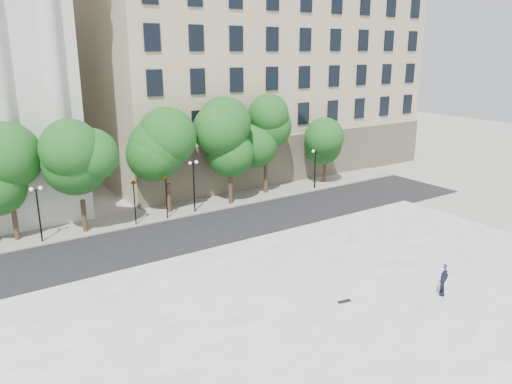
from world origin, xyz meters
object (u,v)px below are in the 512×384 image
at_px(traffic_light_east, 165,176).
at_px(person_lying, 442,292).
at_px(traffic_light_west, 133,180).
at_px(skateboard, 344,301).

bearing_deg(traffic_light_east, person_lying, -73.02).
height_order(traffic_light_west, person_lying, traffic_light_west).
distance_m(traffic_light_east, person_lying, 22.45).
bearing_deg(person_lying, skateboard, 128.70).
xyz_separation_m(traffic_light_west, person_lying, (9.18, -21.28, -3.04)).
height_order(traffic_light_east, skateboard, traffic_light_east).
height_order(traffic_light_east, person_lying, traffic_light_east).
xyz_separation_m(person_lying, skateboard, (-4.87, 2.46, -0.21)).
bearing_deg(traffic_light_west, person_lying, -66.66).
bearing_deg(skateboard, traffic_light_east, 106.32).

